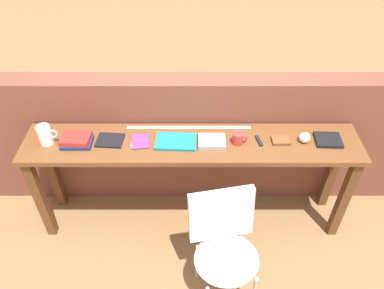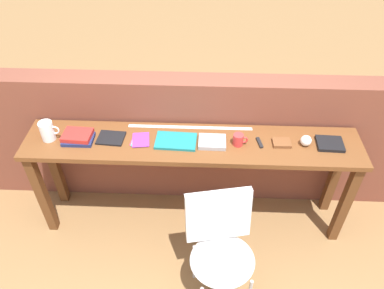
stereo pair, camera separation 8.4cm
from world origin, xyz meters
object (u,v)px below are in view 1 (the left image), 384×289
(pitcher_white, at_px, (45,135))
(leather_journal_brown, at_px, (281,140))
(mug, at_px, (238,138))
(chair_white_moulded, at_px, (224,244))
(sports_ball_small, at_px, (305,138))
(pamphlet_pile_colourful, at_px, (139,141))
(book_stack_leftmost, at_px, (76,140))
(multitool_folded, at_px, (259,141))
(book_repair_rightmost, at_px, (328,140))
(book_open_centre, at_px, (176,141))
(magazine_cycling, at_px, (110,140))

(pitcher_white, xyz_separation_m, leather_journal_brown, (1.71, 0.01, -0.07))
(pitcher_white, distance_m, mug, 1.40)
(chair_white_moulded, distance_m, sports_ball_small, 0.96)
(pamphlet_pile_colourful, bearing_deg, book_stack_leftmost, -177.68)
(pitcher_white, distance_m, leather_journal_brown, 1.71)
(book_stack_leftmost, bearing_deg, multitool_folded, 0.83)
(pamphlet_pile_colourful, height_order, multitool_folded, multitool_folded)
(chair_white_moulded, bearing_deg, mug, 79.36)
(book_repair_rightmost, bearing_deg, pitcher_white, -177.07)
(leather_journal_brown, height_order, sports_ball_small, sports_ball_small)
(pitcher_white, xyz_separation_m, book_repair_rightmost, (2.06, 0.02, -0.06))
(book_open_centre, xyz_separation_m, sports_ball_small, (0.94, 0.01, 0.03))
(chair_white_moulded, bearing_deg, multitool_folded, 66.78)
(book_open_centre, distance_m, leather_journal_brown, 0.77)
(chair_white_moulded, height_order, pitcher_white, pitcher_white)
(book_stack_leftmost, distance_m, book_open_centre, 0.72)
(book_stack_leftmost, bearing_deg, magazine_cycling, 6.19)
(chair_white_moulded, relative_size, leather_journal_brown, 6.86)
(book_repair_rightmost, bearing_deg, chair_white_moulded, -138.16)
(pitcher_white, xyz_separation_m, book_stack_leftmost, (0.22, -0.01, -0.05))
(pitcher_white, height_order, magazine_cycling, pitcher_white)
(chair_white_moulded, bearing_deg, sports_ball_small, 46.56)
(magazine_cycling, bearing_deg, book_stack_leftmost, -169.59)
(pitcher_white, relative_size, sports_ball_small, 2.29)
(chair_white_moulded, bearing_deg, book_open_centre, 118.27)
(pitcher_white, height_order, multitool_folded, pitcher_white)
(multitool_folded, xyz_separation_m, book_repair_rightmost, (0.51, 0.00, 0.00))
(sports_ball_small, bearing_deg, leather_journal_brown, 179.65)
(pamphlet_pile_colourful, bearing_deg, book_open_centre, -2.07)
(pamphlet_pile_colourful, distance_m, leather_journal_brown, 1.04)
(chair_white_moulded, distance_m, mug, 0.75)
(mug, relative_size, book_repair_rightmost, 0.58)
(leather_journal_brown, bearing_deg, mug, -178.52)
(pitcher_white, bearing_deg, sports_ball_small, 0.36)
(mug, distance_m, multitool_folded, 0.16)
(sports_ball_small, xyz_separation_m, book_repair_rightmost, (0.18, 0.01, -0.03))
(book_stack_leftmost, relative_size, sports_ball_small, 2.80)
(sports_ball_small, bearing_deg, magazine_cycling, 179.70)
(multitool_folded, bearing_deg, leather_journal_brown, 0.04)
(magazine_cycling, xyz_separation_m, pamphlet_pile_colourful, (0.22, -0.01, -0.00))
(pitcher_white, relative_size, leather_journal_brown, 1.41)
(pamphlet_pile_colourful, relative_size, sports_ball_small, 2.23)
(book_stack_leftmost, bearing_deg, mug, 0.16)
(book_stack_leftmost, xyz_separation_m, sports_ball_small, (1.67, 0.02, 0.01))
(magazine_cycling, relative_size, book_repair_rightmost, 1.03)
(pitcher_white, distance_m, pamphlet_pile_colourful, 0.67)
(pamphlet_pile_colourful, bearing_deg, chair_white_moulded, -46.46)
(multitool_folded, xyz_separation_m, sports_ball_small, (0.33, -0.00, 0.03))
(sports_ball_small, distance_m, book_repair_rightmost, 0.18)
(sports_ball_small, bearing_deg, mug, -178.24)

